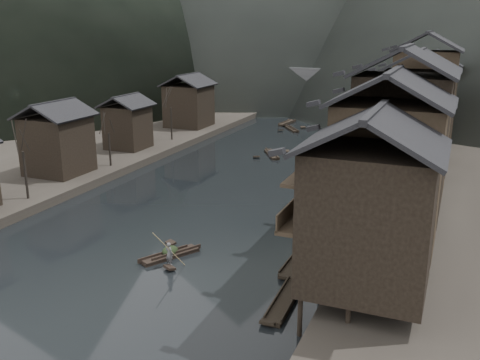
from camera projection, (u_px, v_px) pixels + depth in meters
The scene contains 12 objects.
water at pixel (174, 237), 45.62m from camera, with size 300.00×300.00×0.00m, color black.
left_bank at pixel (111, 124), 93.77m from camera, with size 40.00×200.00×1.20m, color #2D2823.
stilt_houses at pixel (415, 110), 53.69m from camera, with size 9.00×67.60×16.91m.
left_houses at pixel (110, 119), 69.40m from camera, with size 8.10×53.20×8.73m.
bare_trees at pixel (78, 132), 58.53m from camera, with size 3.41×44.55×6.83m.
moored_sampans at pixel (362, 184), 60.12m from camera, with size 2.99×61.10×0.47m.
midriver_boats at pixel (299, 127), 93.48m from camera, with size 8.21×46.34×0.45m.
stone_bridge at pixel (348, 88), 108.04m from camera, with size 40.00×6.00×9.00m.
hero_sampan at pixel (170, 255), 41.61m from camera, with size 3.30×5.04×0.44m.
cargo_heap at pixel (170, 246), 41.67m from camera, with size 1.16×1.52×0.70m, color black.
boatman at pixel (169, 251), 39.53m from camera, with size 0.65×0.43×1.79m, color slate.
bamboo_pole at pixel (170, 217), 38.71m from camera, with size 0.06×0.06×4.45m, color #8C7A51.
Camera 1 is at (21.47, -37.03, 17.46)m, focal length 40.00 mm.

